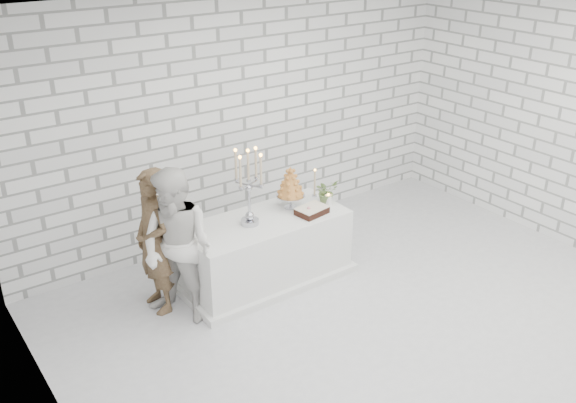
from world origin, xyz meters
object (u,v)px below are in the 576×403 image
(groom, at_px, (155,242))
(bride, at_px, (178,248))
(candelabra, at_px, (249,187))
(croquembouche, at_px, (291,187))
(cake_table, at_px, (266,250))

(groom, relative_size, bride, 0.96)
(groom, bearing_deg, candelabra, 77.15)
(groom, bearing_deg, bride, 17.70)
(croquembouche, bearing_deg, groom, 175.56)
(cake_table, relative_size, groom, 1.18)
(groom, distance_m, croquembouche, 1.60)
(cake_table, relative_size, bride, 1.13)
(groom, xyz_separation_m, candelabra, (1.00, -0.20, 0.40))
(groom, relative_size, croquembouche, 3.10)
(bride, height_order, croquembouche, bride)
(groom, height_order, bride, bride)
(bride, xyz_separation_m, candelabra, (0.89, 0.10, 0.37))
(cake_table, xyz_separation_m, groom, (-1.19, 0.20, 0.39))
(croquembouche, bearing_deg, bride, -173.11)
(croquembouche, bearing_deg, candelabra, -172.77)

